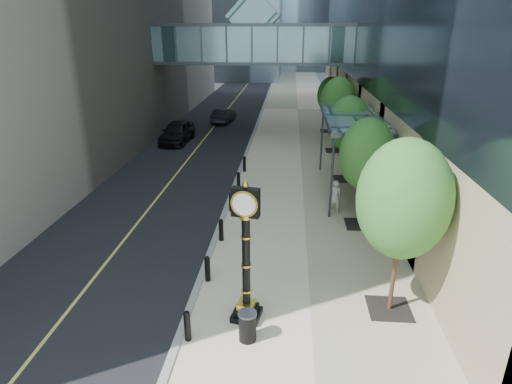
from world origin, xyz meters
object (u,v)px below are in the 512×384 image
car_far (224,115)px  street_clock (246,263)px  trash_bin (248,327)px  car_near (177,132)px  pedestrian (335,197)px

car_far → street_clock: bearing=107.9°
trash_bin → car_near: bearing=109.1°
pedestrian → car_far: size_ratio=0.42×
car_far → car_near: bearing=79.8°
trash_bin → car_far: 31.54m
trash_bin → car_far: size_ratio=0.21×
trash_bin → car_near: size_ratio=0.18×
pedestrian → car_near: bearing=-52.2°
street_clock → pedestrian: size_ratio=2.65×
pedestrian → car_near: pedestrian is taller
street_clock → car_near: 23.46m
street_clock → trash_bin: street_clock is taller
car_near → car_far: bearing=74.0°
trash_bin → car_far: bearing=99.9°
car_near → car_far: (2.60, 7.96, -0.16)m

